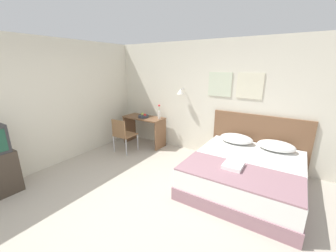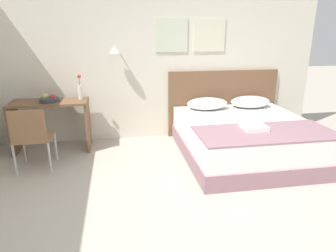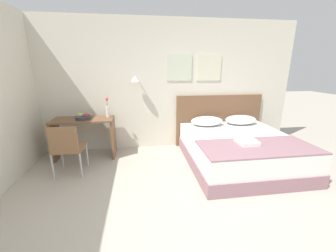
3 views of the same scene
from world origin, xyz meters
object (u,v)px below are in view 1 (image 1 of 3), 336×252
object	(u,v)px
throw_blanket	(237,173)
desk_chair	(122,133)
desk	(144,126)
bed	(245,174)
flower_vase	(159,113)
folded_towel_near_foot	(233,165)
pillow_right	(276,146)
headboard	(258,141)
fruit_bowl	(143,116)
pillow_left	(236,139)

from	to	relation	value
throw_blanket	desk_chair	world-z (taller)	desk_chair
desk	desk_chair	size ratio (longest dim) A/B	1.30
bed	throw_blanket	world-z (taller)	throw_blanket
desk	flower_vase	size ratio (longest dim) A/B	2.98
throw_blanket	folded_towel_near_foot	bearing A→B (deg)	127.72
folded_towel_near_foot	pillow_right	bearing A→B (deg)	67.49
bed	headboard	size ratio (longest dim) A/B	1.03
bed	fruit_bowl	bearing A→B (deg)	166.60
folded_towel_near_foot	pillow_left	bearing A→B (deg)	102.92
pillow_left	folded_towel_near_foot	size ratio (longest dim) A/B	2.08
desk_chair	flower_vase	distance (m)	1.05
folded_towel_near_foot	flower_vase	bearing A→B (deg)	151.92
desk	pillow_right	bearing A→B (deg)	0.43
bed	desk_chair	distance (m)	2.93
bed	desk	size ratio (longest dim) A/B	1.78
bed	desk_chair	xyz separation A→B (m)	(-2.92, -0.02, 0.24)
pillow_left	folded_towel_near_foot	distance (m)	1.19
pillow_right	throw_blanket	xyz separation A→B (m)	(-0.37, -1.30, -0.08)
headboard	flower_vase	size ratio (longest dim) A/B	5.15
pillow_left	folded_towel_near_foot	xyz separation A→B (m)	(0.27, -1.16, -0.04)
pillow_right	folded_towel_near_foot	world-z (taller)	pillow_right
bed	pillow_right	distance (m)	0.89
throw_blanket	headboard	bearing A→B (deg)	90.00
desk_chair	fruit_bowl	size ratio (longest dim) A/B	3.05
bed	folded_towel_near_foot	xyz separation A→B (m)	(-0.11, -0.44, 0.33)
flower_vase	pillow_right	bearing A→B (deg)	-0.88
folded_towel_near_foot	desk	bearing A→B (deg)	157.25
desk	headboard	bearing A→B (deg)	6.48
pillow_right	desk_chair	world-z (taller)	desk_chair
pillow_left	desk_chair	size ratio (longest dim) A/B	0.78
fruit_bowl	bed	bearing A→B (deg)	-13.40
bed	pillow_left	size ratio (longest dim) A/B	2.97
fruit_bowl	folded_towel_near_foot	bearing A→B (deg)	-22.27
headboard	flower_vase	world-z (taller)	flower_vase
throw_blanket	flower_vase	bearing A→B (deg)	150.40
desk	desk_chair	xyz separation A→B (m)	(-0.10, -0.73, -0.03)
headboard	desk	xyz separation A→B (m)	(-2.82, -0.32, -0.03)
headboard	fruit_bowl	size ratio (longest dim) A/B	6.88
bed	desk_chair	world-z (taller)	desk_chair
headboard	fruit_bowl	distance (m)	2.84
flower_vase	fruit_bowl	bearing A→B (deg)	-167.34
folded_towel_near_foot	desk_chair	size ratio (longest dim) A/B	0.38
pillow_left	desk	distance (m)	2.45
pillow_left	desk	bearing A→B (deg)	-179.44
desk	flower_vase	world-z (taller)	flower_vase
pillow_left	flower_vase	distance (m)	2.01
headboard	desk	distance (m)	2.84
pillow_left	desk_chair	xyz separation A→B (m)	(-2.55, -0.75, -0.13)
pillow_left	fruit_bowl	bearing A→B (deg)	-178.65
throw_blanket	fruit_bowl	distance (m)	3.08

